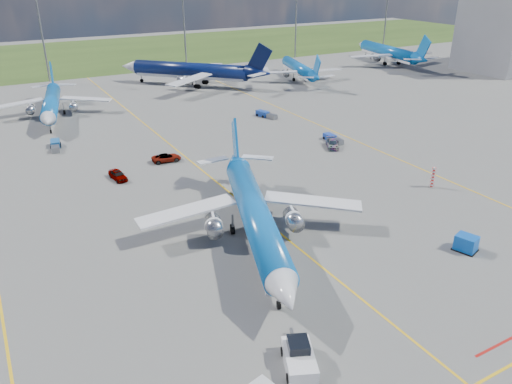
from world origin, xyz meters
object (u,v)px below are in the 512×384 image
bg_jet_n (191,86)px  baggage_tug_e (266,115)px  baggage_tug_w (333,139)px  bg_jet_ne (298,79)px  pushback_tug (299,358)px  bg_jet_nnw (54,118)px  bg_jet_ene (387,64)px  service_car_a (118,175)px  baggage_tug_c (55,145)px  service_car_c (332,144)px  warning_post (433,177)px  service_car_b (166,158)px  uld_container (466,243)px  main_airliner (255,242)px

bg_jet_n → baggage_tug_e: bg_jet_n is taller
baggage_tug_w → bg_jet_ne: bearing=63.9°
baggage_tug_e → pushback_tug: bearing=-134.8°
bg_jet_nnw → bg_jet_n: size_ratio=0.78×
bg_jet_ene → pushback_tug: bearing=54.8°
service_car_a → baggage_tug_e: 40.13m
baggage_tug_c → baggage_tug_w: bearing=-15.7°
bg_jet_n → bg_jet_nnw: bearing=-23.0°
service_car_c → warning_post: bearing=-55.6°
bg_jet_ene → service_car_c: 86.62m
bg_jet_ne → warning_post: bearing=86.9°
bg_jet_nnw → service_car_b: bearing=-60.7°
uld_container → baggage_tug_e: bearing=64.2°
bg_jet_ene → pushback_tug: bg_jet_ene is taller
bg_jet_n → bg_jet_ene: 67.75m
baggage_tug_c → baggage_tug_e: (41.59, -0.97, -0.01)m
bg_jet_nnw → uld_container: 84.26m
uld_container → service_car_a: uld_container is taller
baggage_tug_c → baggage_tug_e: bearing=7.7°
bg_jet_nnw → service_car_a: bg_jet_nnw is taller
bg_jet_ene → baggage_tug_e: size_ratio=7.68×
baggage_tug_w → main_airliner: bearing=-139.3°
baggage_tug_w → baggage_tug_c: (-44.14, 20.38, 0.05)m
warning_post → service_car_b: size_ratio=0.64×
service_car_b → bg_jet_n: bearing=-22.6°
bg_jet_n → service_car_a: (-33.88, -53.47, 0.71)m
bg_jet_ene → service_car_a: size_ratio=9.76×
baggage_tug_w → service_car_b: bearing=171.6°
bg_jet_nnw → pushback_tug: size_ratio=5.55×
service_car_c → baggage_tug_c: service_car_c is taller
bg_jet_nnw → baggage_tug_w: 58.03m
baggage_tug_w → service_car_a: bearing=179.1°
service_car_a → bg_jet_n: bearing=50.0°
main_airliner → service_car_a: main_airliner is taller
warning_post → baggage_tug_c: 62.02m
service_car_b → service_car_c: bearing=-101.7°
bg_jet_ne → baggage_tug_c: (-68.83, -27.47, 0.55)m
warning_post → bg_jet_ene: bearing=50.7°
main_airliner → baggage_tug_e: 51.56m
pushback_tug → bg_jet_ne: bearing=79.8°
baggage_tug_e → service_car_a: bearing=-169.8°
baggage_tug_w → baggage_tug_c: bearing=156.4°
warning_post → baggage_tug_w: bearing=89.6°
bg_jet_n → baggage_tug_e: size_ratio=8.21×
baggage_tug_w → baggage_tug_e: size_ratio=0.90×
baggage_tug_w → baggage_tug_e: baggage_tug_e is taller
main_airliner → service_car_a: bearing=128.1°
bg_jet_ne → bg_jet_ene: size_ratio=0.81×
bg_jet_n → bg_jet_ene: bearing=135.5°
bg_jet_ne → bg_jet_nnw: bearing=22.2°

